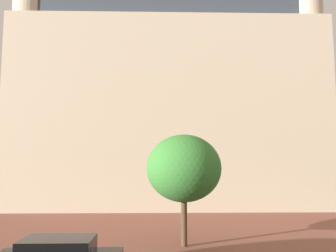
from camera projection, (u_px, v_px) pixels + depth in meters
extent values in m
cube|color=beige|center=(168.00, 120.00, 34.11)|extent=(27.63, 13.97, 16.57)
cube|color=#38424C|center=(168.00, 31.00, 35.09)|extent=(25.42, 12.85, 2.40)
cube|color=beige|center=(202.00, 50.00, 34.96)|extent=(4.19, 4.19, 31.32)
cylinder|color=beige|center=(26.00, 90.00, 28.56)|extent=(2.80, 2.80, 20.30)
cylinder|color=beige|center=(310.00, 99.00, 29.06)|extent=(2.80, 2.80, 18.89)
cube|color=black|center=(58.00, 246.00, 11.13)|extent=(2.36, 1.50, 0.51)
cylinder|color=#4C3823|center=(184.00, 222.00, 16.16)|extent=(0.29, 0.29, 2.27)
ellipsoid|color=#387F33|center=(184.00, 168.00, 16.43)|extent=(3.68, 3.68, 3.32)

